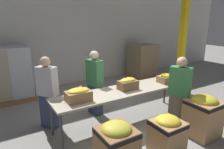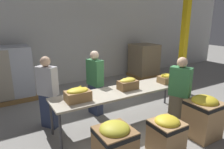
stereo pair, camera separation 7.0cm
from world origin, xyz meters
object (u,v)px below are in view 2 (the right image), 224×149
(volunteer_0, at_px, (179,94))
(support_pillar, at_px, (185,29))
(donation_bin_2, at_px, (203,115))
(pallet_stack_2, at_px, (144,61))
(donation_bin_0, at_px, (115,148))
(banana_box_1, at_px, (128,84))
(donation_bin_1, at_px, (166,133))
(volunteer_2, at_px, (95,83))
(pallet_stack_0, at_px, (15,73))
(banana_box_0, at_px, (78,94))
(sorting_table, at_px, (125,92))
(banana_box_2, at_px, (167,78))
(volunteer_1, at_px, (48,93))

(volunteer_0, relative_size, support_pillar, 0.39)
(donation_bin_2, height_order, pallet_stack_2, pallet_stack_2)
(support_pillar, distance_m, pallet_stack_2, 2.39)
(donation_bin_0, bearing_deg, banana_box_1, 48.79)
(donation_bin_1, height_order, donation_bin_2, donation_bin_2)
(volunteer_2, height_order, support_pillar, support_pillar)
(donation_bin_0, xyz_separation_m, pallet_stack_0, (-0.91, 4.10, 0.31))
(banana_box_0, distance_m, pallet_stack_2, 4.84)
(donation_bin_2, bearing_deg, banana_box_1, 126.86)
(banana_box_0, relative_size, volunteer_2, 0.30)
(volunteer_0, relative_size, pallet_stack_0, 1.00)
(banana_box_0, bearing_deg, banana_box_1, 2.66)
(banana_box_1, relative_size, donation_bin_2, 0.50)
(sorting_table, height_order, donation_bin_0, donation_bin_0)
(banana_box_2, bearing_deg, volunteer_2, 151.80)
(volunteer_0, xyz_separation_m, donation_bin_1, (-0.82, -0.48, -0.41))
(sorting_table, height_order, banana_box_2, banana_box_2)
(banana_box_0, height_order, donation_bin_1, banana_box_0)
(banana_box_2, xyz_separation_m, donation_bin_1, (-1.14, -1.17, -0.53))
(volunteer_1, relative_size, pallet_stack_0, 1.01)
(donation_bin_1, bearing_deg, volunteer_0, 30.54)
(volunteer_2, relative_size, pallet_stack_0, 1.02)
(donation_bin_2, distance_m, pallet_stack_2, 4.41)
(donation_bin_0, xyz_separation_m, donation_bin_2, (2.05, 0.00, -0.00))
(banana_box_2, bearing_deg, banana_box_1, 175.34)
(volunteer_1, bearing_deg, support_pillar, 55.39)
(donation_bin_1, relative_size, support_pillar, 0.17)
(volunteer_1, bearing_deg, donation_bin_2, 16.25)
(sorting_table, distance_m, banana_box_0, 1.15)
(support_pillar, bearing_deg, banana_box_1, -163.19)
(sorting_table, bearing_deg, donation_bin_1, -89.38)
(pallet_stack_0, bearing_deg, support_pillar, -23.54)
(banana_box_2, distance_m, pallet_stack_0, 4.27)
(banana_box_2, bearing_deg, donation_bin_1, -134.15)
(donation_bin_0, height_order, donation_bin_2, donation_bin_2)
(volunteer_1, xyz_separation_m, pallet_stack_2, (4.32, 2.10, -0.12))
(donation_bin_1, distance_m, donation_bin_2, 0.99)
(pallet_stack_0, bearing_deg, donation_bin_1, -64.33)
(donation_bin_0, height_order, pallet_stack_0, pallet_stack_0)
(volunteer_1, xyz_separation_m, support_pillar, (4.24, 0.14, 1.22))
(sorting_table, relative_size, volunteer_0, 2.10)
(donation_bin_1, bearing_deg, support_pillar, 37.33)
(volunteer_1, relative_size, pallet_stack_2, 1.18)
(pallet_stack_0, bearing_deg, volunteer_2, -53.29)
(donation_bin_0, relative_size, donation_bin_1, 1.26)
(support_pillar, distance_m, pallet_stack_0, 5.24)
(volunteer_1, xyz_separation_m, donation_bin_0, (0.48, -1.92, -0.32))
(volunteer_0, bearing_deg, sorting_table, 24.29)
(donation_bin_1, relative_size, donation_bin_2, 0.79)
(pallet_stack_2, bearing_deg, volunteer_0, -118.91)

